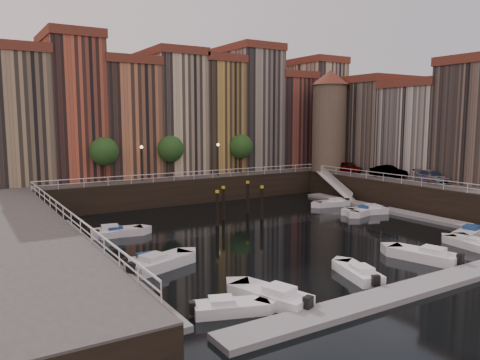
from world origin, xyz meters
TOP-DOWN VIEW (x-y plane):
  - ground at (0.00, 0.00)m, footprint 200.00×200.00m
  - quay_far at (0.00, 26.00)m, footprint 80.00×20.00m
  - quay_right at (28.00, -2.00)m, footprint 20.00×36.00m
  - dock_left at (-16.20, -1.00)m, footprint 2.00×28.00m
  - dock_right at (16.20, -1.00)m, footprint 2.00×28.00m
  - dock_near at (0.00, -17.00)m, footprint 30.00×2.00m
  - mountains at (1.72, 110.00)m, footprint 145.00×100.00m
  - far_terrace at (3.31, 23.50)m, footprint 48.70×10.30m
  - right_terrace at (26.50, 3.80)m, footprint 9.30×24.30m
  - corner_tower at (20.00, 14.50)m, footprint 5.20×5.20m
  - promenade_trees at (-1.33, 18.20)m, footprint 21.20×3.20m
  - street_lamps at (-1.00, 17.20)m, footprint 10.36×0.36m
  - railings at (0.00, 4.88)m, footprint 36.08×34.04m
  - gangway at (17.10, 10.00)m, footprint 2.78×8.32m
  - mooring_pilings at (-0.06, 5.74)m, footprint 6.36×4.39m
  - boat_left_0 at (-12.63, -13.96)m, footprint 4.27×2.73m
  - boat_left_1 at (-12.91, -5.02)m, footprint 5.26×3.37m
  - boat_left_2 at (-13.02, -4.16)m, footprint 4.30×1.65m
  - boat_left_3 at (-12.48, 5.42)m, footprint 4.17×1.73m
  - boat_left_4 at (-12.74, 5.53)m, footprint 4.78×2.48m
  - boat_right_0 at (13.30, -10.92)m, footprint 4.50×2.58m
  - boat_right_2 at (13.38, 0.84)m, footprint 4.82×2.90m
  - boat_right_3 at (12.75, 0.84)m, footprint 4.55×2.68m
  - boat_right_4 at (13.33, 6.23)m, footprint 4.43×2.30m
  - boat_near_0 at (-9.92, -13.98)m, footprint 3.18×5.15m
  - boat_near_1 at (-2.78, -13.52)m, footprint 2.63×4.46m
  - boat_near_2 at (4.04, -13.40)m, footprint 3.06×5.23m
  - boat_near_3 at (10.02, -13.08)m, footprint 1.94×4.26m
  - car_a at (20.78, 11.37)m, footprint 1.65×4.10m
  - car_b at (20.73, 4.52)m, footprint 2.47×4.67m
  - car_c at (21.17, -1.23)m, footprint 3.02×5.02m

SIDE VIEW (x-z plane):
  - ground at x=0.00m, z-range 0.00..0.00m
  - dock_left at x=-16.20m, z-range 0.00..0.35m
  - dock_right at x=16.20m, z-range 0.00..0.35m
  - dock_near at x=0.00m, z-range 0.00..0.35m
  - boat_left_3 at x=-12.48m, z-range -0.15..0.79m
  - boat_left_0 at x=-12.63m, z-range -0.16..0.80m
  - boat_near_3 at x=10.02m, z-range -0.16..0.80m
  - boat_left_2 at x=-13.02m, z-range -0.16..0.82m
  - boat_right_4 at x=13.33m, z-range -0.16..0.83m
  - boat_near_1 at x=-2.78m, z-range -0.16..0.84m
  - boat_right_0 at x=13.30m, z-range -0.16..0.84m
  - boat_right_3 at x=12.75m, z-range -0.17..0.85m
  - boat_left_4 at x=-12.74m, z-range -0.17..0.90m
  - boat_right_2 at x=13.38m, z-range -0.18..0.90m
  - boat_near_0 at x=-9.92m, z-range -0.19..0.97m
  - boat_near_2 at x=4.04m, z-range -0.19..0.98m
  - boat_left_1 at x=-12.91m, z-range -0.19..0.99m
  - quay_far at x=0.00m, z-range 0.00..3.00m
  - quay_right at x=28.00m, z-range 0.00..3.00m
  - mooring_pilings at x=-0.06m, z-range -0.24..3.54m
  - gangway at x=17.10m, z-range 0.05..3.78m
  - car_c at x=21.17m, z-range 3.00..4.36m
  - car_a at x=20.78m, z-range 3.00..4.40m
  - car_b at x=20.73m, z-range 3.00..4.46m
  - railings at x=0.00m, z-range 3.53..4.05m
  - street_lamps at x=-1.00m, z-range 3.81..7.99m
  - promenade_trees at x=-1.33m, z-range 3.98..9.18m
  - mountains at x=1.72m, z-range -1.08..16.92m
  - right_terrace at x=26.50m, z-range 2.56..16.56m
  - corner_tower at x=20.00m, z-range 3.29..17.09m
  - far_terrace at x=3.31m, z-range 2.20..19.70m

